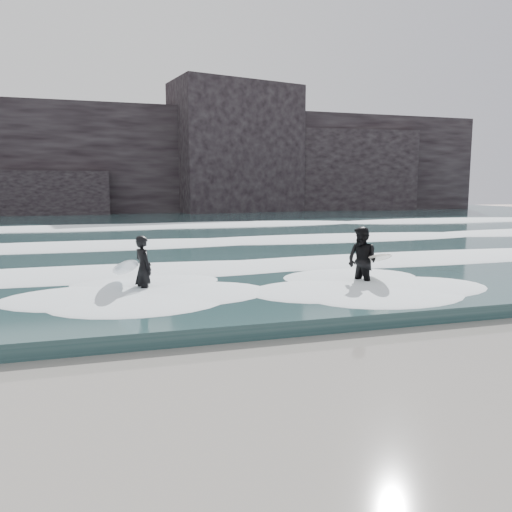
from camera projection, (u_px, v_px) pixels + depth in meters
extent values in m
plane|color=#855E4F|center=(399.00, 410.00, 5.81)|extent=(120.00, 120.00, 0.00)
cube|color=#254243|center=(158.00, 225.00, 33.34)|extent=(90.00, 52.00, 0.30)
cube|color=black|center=(140.00, 163.00, 48.84)|extent=(70.00, 9.00, 10.00)
ellipsoid|color=white|center=(225.00, 264.00, 14.31)|extent=(60.00, 3.20, 0.20)
ellipsoid|color=white|center=(188.00, 240.00, 20.96)|extent=(60.00, 4.00, 0.24)
ellipsoid|color=white|center=(164.00, 224.00, 29.50)|extent=(60.00, 4.80, 0.30)
imported|color=black|center=(143.00, 269.00, 11.31)|extent=(0.55, 0.65, 1.51)
ellipsoid|color=silver|center=(125.00, 268.00, 11.24)|extent=(0.73, 1.93, 0.70)
imported|color=black|center=(362.00, 261.00, 12.00)|extent=(0.89, 0.98, 1.65)
ellipsoid|color=silver|center=(378.00, 258.00, 12.11)|extent=(1.09, 1.97, 0.53)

